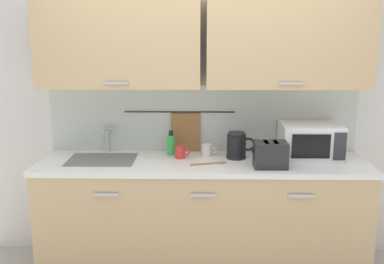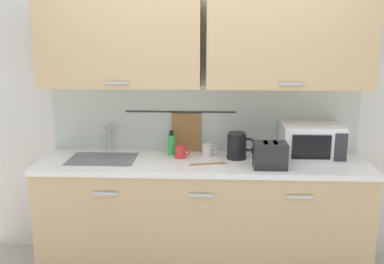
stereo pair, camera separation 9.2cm
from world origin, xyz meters
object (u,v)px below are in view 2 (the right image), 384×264
electric_kettle (237,146)px  toaster (270,155)px  mug_by_kettle (207,150)px  wooden_spoon (212,163)px  mug_near_sink (180,152)px  dish_soap_bottle (172,144)px  microwave (311,142)px

electric_kettle → toaster: size_ratio=0.89×
mug_by_kettle → wooden_spoon: mug_by_kettle is taller
electric_kettle → mug_near_sink: (-0.44, -0.01, -0.05)m
mug_by_kettle → wooden_spoon: size_ratio=0.44×
dish_soap_bottle → mug_near_sink: size_ratio=1.63×
mug_near_sink → mug_by_kettle: (0.21, 0.07, 0.00)m
microwave → dish_soap_bottle: size_ratio=2.35×
dish_soap_bottle → wooden_spoon: size_ratio=0.72×
toaster → wooden_spoon: bearing=170.3°
mug_near_sink → mug_by_kettle: same height
toaster → wooden_spoon: 0.43m
mug_near_sink → wooden_spoon: 0.30m
mug_by_kettle → toaster: bearing=-32.6°
electric_kettle → dish_soap_bottle: size_ratio=1.16×
mug_near_sink → toaster: toaster is taller
dish_soap_bottle → electric_kettle: bearing=-9.7°
mug_by_kettle → dish_soap_bottle: bearing=173.3°
wooden_spoon → mug_by_kettle: bearing=100.4°
wooden_spoon → mug_near_sink: bearing=148.1°
microwave → wooden_spoon: 0.80m
microwave → mug_near_sink: bearing=-178.1°
mug_near_sink → toaster: size_ratio=0.47×
toaster → mug_by_kettle: bearing=147.4°
toaster → mug_by_kettle: 0.54m
microwave → mug_near_sink: size_ratio=3.83×
electric_kettle → wooden_spoon: size_ratio=0.83×
electric_kettle → toaster: 0.33m
microwave → electric_kettle: size_ratio=2.03×
dish_soap_bottle → wooden_spoon: (0.33, -0.26, -0.08)m
electric_kettle → mug_by_kettle: size_ratio=1.89×
toaster → wooden_spoon: (-0.42, 0.07, -0.09)m
dish_soap_bottle → mug_near_sink: bearing=-51.4°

